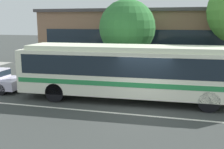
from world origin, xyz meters
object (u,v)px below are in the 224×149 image
object	(u,v)px
transit_bus	(129,69)
pedestrian_standing_by_tree	(142,69)
street_tree_near_stop	(127,28)
pedestrian_waiting_near_sign	(207,72)
bus_stop_sign	(196,64)

from	to	relation	value
transit_bus	pedestrian_standing_by_tree	distance (m)	3.56
pedestrian_standing_by_tree	street_tree_near_stop	bearing A→B (deg)	156.25
pedestrian_standing_by_tree	street_tree_near_stop	world-z (taller)	street_tree_near_stop
transit_bus	pedestrian_waiting_near_sign	bearing A→B (deg)	37.84
pedestrian_waiting_near_sign	bus_stop_sign	world-z (taller)	bus_stop_sign
pedestrian_standing_by_tree	bus_stop_sign	size ratio (longest dim) A/B	0.64
pedestrian_standing_by_tree	bus_stop_sign	bearing A→B (deg)	-23.21
transit_bus	pedestrian_waiting_near_sign	distance (m)	5.31
transit_bus	pedestrian_standing_by_tree	bearing A→B (deg)	87.04
pedestrian_standing_by_tree	bus_stop_sign	distance (m)	3.61
bus_stop_sign	street_tree_near_stop	bearing A→B (deg)	156.66
pedestrian_waiting_near_sign	street_tree_near_stop	xyz separation A→B (m)	(-5.09, 0.74, 2.59)
pedestrian_standing_by_tree	street_tree_near_stop	size ratio (longest dim) A/B	0.31
bus_stop_sign	pedestrian_waiting_near_sign	bearing A→B (deg)	56.88
pedestrian_waiting_near_sign	street_tree_near_stop	distance (m)	5.76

